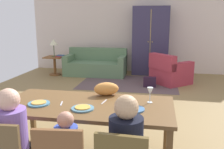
% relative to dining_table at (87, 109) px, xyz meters
% --- Properties ---
extents(ground_plane, '(7.14, 6.69, 0.02)m').
position_rel_dining_table_xyz_m(ground_plane, '(0.12, 2.23, -0.70)').
color(ground_plane, olive).
extents(back_wall, '(7.14, 0.10, 2.70)m').
position_rel_dining_table_xyz_m(back_wall, '(0.12, 5.62, 0.66)').
color(back_wall, beige).
rests_on(back_wall, ground_plane).
extents(dining_table, '(1.99, 0.95, 0.76)m').
position_rel_dining_table_xyz_m(dining_table, '(0.00, 0.00, 0.00)').
color(dining_table, brown).
rests_on(dining_table, ground_plane).
extents(plate_near_man, '(0.25, 0.25, 0.02)m').
position_rel_dining_table_xyz_m(plate_near_man, '(-0.55, -0.12, 0.08)').
color(plate_near_man, teal).
rests_on(plate_near_man, dining_table).
extents(pizza_near_man, '(0.17, 0.17, 0.01)m').
position_rel_dining_table_xyz_m(pizza_near_man, '(-0.55, -0.12, 0.09)').
color(pizza_near_man, gold).
rests_on(pizza_near_man, plate_near_man).
extents(plate_near_child, '(0.25, 0.25, 0.02)m').
position_rel_dining_table_xyz_m(plate_near_child, '(-0.00, -0.18, 0.08)').
color(plate_near_child, teal).
rests_on(plate_near_child, dining_table).
extents(pizza_near_child, '(0.17, 0.17, 0.01)m').
position_rel_dining_table_xyz_m(pizza_near_child, '(-0.00, -0.18, 0.09)').
color(pizza_near_child, gold).
rests_on(pizza_near_child, plate_near_child).
extents(plate_near_woman, '(0.25, 0.25, 0.02)m').
position_rel_dining_table_xyz_m(plate_near_woman, '(0.55, -0.10, 0.08)').
color(plate_near_woman, teal).
rests_on(plate_near_woman, dining_table).
extents(wine_glass, '(0.07, 0.07, 0.19)m').
position_rel_dining_table_xyz_m(wine_glass, '(0.71, 0.18, 0.20)').
color(wine_glass, silver).
rests_on(wine_glass, dining_table).
extents(fork, '(0.05, 0.15, 0.01)m').
position_rel_dining_table_xyz_m(fork, '(-0.30, -0.05, 0.07)').
color(fork, silver).
rests_on(fork, dining_table).
extents(knife, '(0.04, 0.17, 0.01)m').
position_rel_dining_table_xyz_m(knife, '(0.18, 0.10, 0.07)').
color(knife, silver).
rests_on(knife, dining_table).
extents(person_man, '(0.30, 0.41, 1.11)m').
position_rel_dining_table_xyz_m(person_man, '(-0.55, -0.66, -0.18)').
color(person_man, '#3D4346').
rests_on(person_man, ground_plane).
extents(cat, '(0.35, 0.26, 0.17)m').
position_rel_dining_table_xyz_m(cat, '(0.15, 0.37, 0.15)').
color(cat, '#DC8D3F').
rests_on(cat, dining_table).
extents(area_rug, '(2.60, 1.80, 0.01)m').
position_rel_dining_table_xyz_m(area_rug, '(0.02, 3.97, -0.69)').
color(area_rug, '#554344').
rests_on(area_rug, ground_plane).
extents(couch, '(1.87, 0.86, 0.82)m').
position_rel_dining_table_xyz_m(couch, '(-1.12, 4.83, -0.39)').
color(couch, '#597755').
rests_on(couch, ground_plane).
extents(armchair, '(1.21, 1.21, 0.82)m').
position_rel_dining_table_xyz_m(armchair, '(1.11, 4.13, -0.38)').
color(armchair, '#9E2F3D').
rests_on(armchair, ground_plane).
extents(armoire, '(1.10, 0.59, 2.10)m').
position_rel_dining_table_xyz_m(armoire, '(0.54, 5.23, 0.36)').
color(armoire, '#332D4A').
rests_on(armoire, ground_plane).
extents(side_table, '(0.56, 0.56, 0.58)m').
position_rel_dining_table_xyz_m(side_table, '(-2.38, 4.57, -0.32)').
color(side_table, brown).
rests_on(side_table, ground_plane).
extents(table_lamp, '(0.26, 0.26, 0.54)m').
position_rel_dining_table_xyz_m(table_lamp, '(-2.38, 4.57, 0.31)').
color(table_lamp, '#434D2C').
rests_on(table_lamp, side_table).
extents(book_lower, '(0.22, 0.16, 0.03)m').
position_rel_dining_table_xyz_m(book_lower, '(-2.19, 4.52, -0.10)').
color(book_lower, maroon).
rests_on(book_lower, side_table).
extents(book_upper, '(0.22, 0.16, 0.03)m').
position_rel_dining_table_xyz_m(book_upper, '(-2.17, 4.57, -0.07)').
color(book_upper, '#365883').
rests_on(book_upper, book_lower).
extents(handbag, '(0.32, 0.16, 0.26)m').
position_rel_dining_table_xyz_m(handbag, '(0.60, 3.67, -0.56)').
color(handbag, black).
rests_on(handbag, ground_plane).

